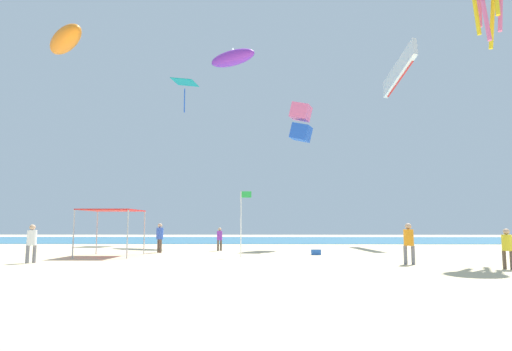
% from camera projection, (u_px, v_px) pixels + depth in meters
% --- Properties ---
extents(ground, '(110.00, 110.00, 0.10)m').
position_uv_depth(ground, '(253.00, 262.00, 21.36)').
color(ground, beige).
extents(ocean_strip, '(110.00, 22.73, 0.03)m').
position_uv_depth(ocean_strip, '(260.00, 240.00, 50.77)').
color(ocean_strip, teal).
rests_on(ocean_strip, ground).
extents(canopy_tent, '(2.98, 3.31, 2.64)m').
position_uv_depth(canopy_tent, '(112.00, 212.00, 24.76)').
color(canopy_tent, '#B2B2B7').
rests_on(canopy_tent, ground).
extents(person_near_tent, '(0.39, 0.39, 1.63)m').
position_uv_depth(person_near_tent, '(507.00, 245.00, 17.41)').
color(person_near_tent, brown).
rests_on(person_near_tent, ground).
extents(person_leftmost, '(0.38, 0.38, 1.59)m').
position_uv_depth(person_leftmost, '(220.00, 237.00, 29.77)').
color(person_leftmost, brown).
rests_on(person_leftmost, ground).
extents(person_central, '(0.49, 0.44, 1.85)m').
position_uv_depth(person_central, '(409.00, 240.00, 19.53)').
color(person_central, slate).
rests_on(person_central, ground).
extents(person_rightmost, '(0.43, 0.43, 1.80)m').
position_uv_depth(person_rightmost, '(32.00, 240.00, 20.27)').
color(person_rightmost, slate).
rests_on(person_rightmost, ground).
extents(person_far_shore, '(0.44, 0.44, 1.87)m').
position_uv_depth(person_far_shore, '(160.00, 235.00, 27.80)').
color(person_far_shore, brown).
rests_on(person_far_shore, ground).
extents(banner_flag, '(0.61, 0.06, 3.64)m').
position_uv_depth(banner_flag, '(242.00, 217.00, 23.94)').
color(banner_flag, silver).
rests_on(banner_flag, ground).
extents(cooler_box, '(0.57, 0.37, 0.35)m').
position_uv_depth(cooler_box, '(316.00, 252.00, 25.61)').
color(cooler_box, blue).
rests_on(cooler_box, ground).
extents(kite_inflatable_purple, '(5.16, 4.06, 1.86)m').
position_uv_depth(kite_inflatable_purple, '(232.00, 58.00, 42.29)').
color(kite_inflatable_purple, purple).
extents(kite_parafoil_white, '(1.69, 6.60, 4.03)m').
position_uv_depth(kite_parafoil_white, '(399.00, 70.00, 40.94)').
color(kite_parafoil_white, white).
extents(kite_diamond_teal, '(2.72, 2.74, 3.42)m').
position_uv_depth(kite_diamond_teal, '(185.00, 84.00, 44.71)').
color(kite_diamond_teal, teal).
extents(kite_box_pink, '(2.00, 1.85, 3.18)m').
position_uv_depth(kite_box_pink, '(301.00, 122.00, 34.16)').
color(kite_box_pink, pink).
extents(kite_inflatable_orange, '(4.55, 4.76, 1.92)m').
position_uv_depth(kite_inflatable_orange, '(65.00, 40.00, 29.56)').
color(kite_inflatable_orange, orange).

